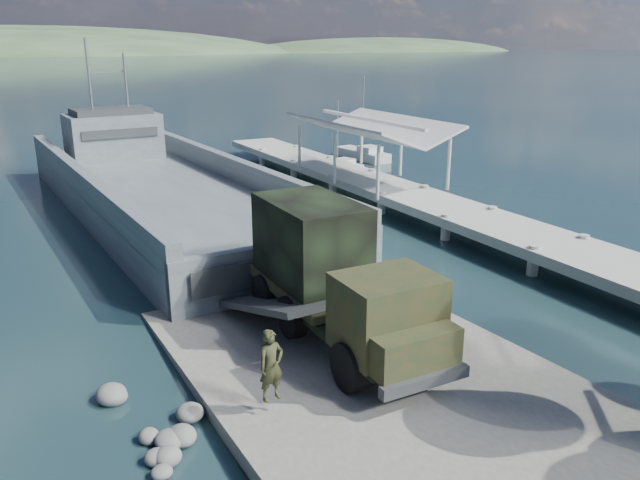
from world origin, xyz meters
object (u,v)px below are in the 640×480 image
at_px(pier, 379,177).
at_px(military_truck, 333,275).
at_px(sailboat_near, 338,166).
at_px(landing_craft, 162,199).
at_px(soldier, 271,378).
at_px(sailboat_far, 363,155).

bearing_deg(pier, military_truck, -127.92).
relative_size(military_truck, sailboat_near, 1.63).
bearing_deg(sailboat_near, landing_craft, -171.43).
xyz_separation_m(military_truck, soldier, (-3.73, -3.23, -1.15)).
bearing_deg(landing_craft, sailboat_near, 19.65).
bearing_deg(pier, sailboat_near, 73.67).
bearing_deg(military_truck, soldier, -138.19).
bearing_deg(military_truck, landing_craft, 92.03).
relative_size(landing_craft, soldier, 18.93).
xyz_separation_m(pier, soldier, (-16.60, -19.75, -0.10)).
height_order(landing_craft, sailboat_near, landing_craft).
xyz_separation_m(soldier, sailboat_far, (23.95, 33.09, -1.10)).
height_order(pier, landing_craft, landing_craft).
height_order(soldier, sailboat_far, sailboat_far).
bearing_deg(sailboat_far, soldier, -129.51).
height_order(pier, military_truck, pier).
height_order(military_truck, sailboat_far, sailboat_far).
bearing_deg(sailboat_far, pier, -122.46).
distance_m(soldier, sailboat_near, 35.94).
bearing_deg(soldier, sailboat_near, 48.37).
relative_size(pier, landing_craft, 1.17).
distance_m(landing_craft, military_truck, 20.22).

